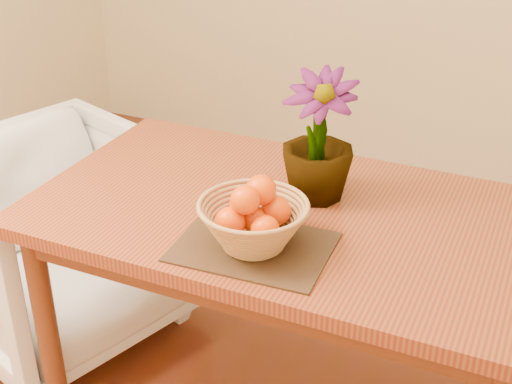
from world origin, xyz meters
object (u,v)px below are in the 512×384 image
at_px(wicker_basket, 253,227).
at_px(potted_plant, 318,137).
at_px(table, 288,237).
at_px(armchair, 57,232).

bearing_deg(wicker_basket, potted_plant, 81.61).
relative_size(table, potted_plant, 3.90).
relative_size(table, wicker_basket, 5.15).
relative_size(wicker_basket, armchair, 0.34).
xyz_separation_m(table, armchair, (-0.91, 0.10, -0.27)).
bearing_deg(wicker_basket, armchair, 160.70).
xyz_separation_m(potted_plant, armchair, (-0.95, 0.00, -0.54)).
bearing_deg(armchair, table, -76.92).
distance_m(table, armchair, 0.95).
bearing_deg(armchair, wicker_basket, -90.05).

